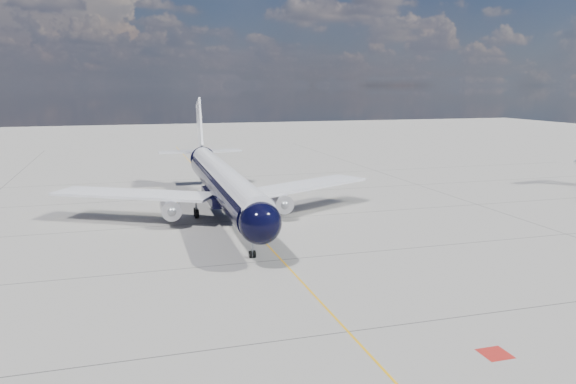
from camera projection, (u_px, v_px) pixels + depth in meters
name	position (u px, v px, depth m)	size (l,w,h in m)	color
ground	(236.00, 211.00, 67.21)	(320.00, 320.00, 0.00)	gray
taxiway_centerline	(245.00, 220.00, 62.50)	(0.16, 160.00, 0.01)	orange
red_marking	(495.00, 354.00, 31.43)	(1.60, 1.60, 0.01)	maroon
main_airliner	(222.00, 181.00, 63.90)	(37.45, 45.50, 13.16)	black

